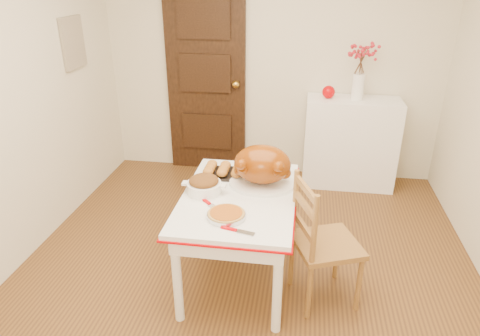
% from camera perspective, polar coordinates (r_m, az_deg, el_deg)
% --- Properties ---
extents(floor, '(3.50, 4.00, 0.00)m').
position_cam_1_polar(floor, '(3.27, 0.47, -14.96)').
color(floor, '#482C18').
rests_on(floor, ground).
extents(wall_back, '(3.50, 0.00, 2.50)m').
position_cam_1_polar(wall_back, '(4.58, 4.29, 14.16)').
color(wall_back, beige).
rests_on(wall_back, ground).
extents(door_back, '(0.85, 0.06, 2.06)m').
position_cam_1_polar(door_back, '(4.70, -4.53, 11.70)').
color(door_back, black).
rests_on(door_back, ground).
extents(photo_board, '(0.03, 0.35, 0.45)m').
position_cam_1_polar(photo_board, '(4.28, -21.30, 15.27)').
color(photo_board, '#B3AB88').
rests_on(photo_board, ground).
extents(sideboard, '(0.93, 0.41, 0.93)m').
position_cam_1_polar(sideboard, '(4.59, 14.37, 3.25)').
color(sideboard, white).
rests_on(sideboard, floor).
extents(kitchen_table, '(0.79, 1.15, 0.69)m').
position_cam_1_polar(kitchen_table, '(3.13, -0.14, -9.13)').
color(kitchen_table, white).
rests_on(kitchen_table, floor).
extents(chair_oak, '(0.53, 0.53, 0.92)m').
position_cam_1_polar(chair_oak, '(2.94, 11.48, -9.54)').
color(chair_oak, brown).
rests_on(chair_oak, floor).
extents(berry_vase, '(0.27, 0.27, 0.53)m').
position_cam_1_polar(berry_vase, '(4.39, 15.60, 12.08)').
color(berry_vase, white).
rests_on(berry_vase, sideboard).
extents(apple, '(0.13, 0.13, 0.13)m').
position_cam_1_polar(apple, '(4.41, 11.68, 9.86)').
color(apple, '#BE0004').
rests_on(apple, sideboard).
extents(turkey_platter, '(0.49, 0.41, 0.30)m').
position_cam_1_polar(turkey_platter, '(3.02, 2.97, 0.21)').
color(turkey_platter, '#853503').
rests_on(turkey_platter, kitchen_table).
extents(pumpkin_pie, '(0.29, 0.29, 0.05)m').
position_cam_1_polar(pumpkin_pie, '(2.68, -1.84, -6.13)').
color(pumpkin_pie, '#A24D13').
rests_on(pumpkin_pie, kitchen_table).
extents(stuffing_dish, '(0.34, 0.28, 0.12)m').
position_cam_1_polar(stuffing_dish, '(2.96, -4.81, -2.23)').
color(stuffing_dish, brown).
rests_on(stuffing_dish, kitchen_table).
extents(rolls_tray, '(0.31, 0.25, 0.08)m').
position_cam_1_polar(rolls_tray, '(3.22, -2.14, -0.25)').
color(rolls_tray, '#B36520').
rests_on(rolls_tray, kitchen_table).
extents(pie_server, '(0.22, 0.11, 0.01)m').
position_cam_1_polar(pie_server, '(2.56, -0.33, -8.32)').
color(pie_server, silver).
rests_on(pie_server, kitchen_table).
extents(carving_knife, '(0.24, 0.24, 0.01)m').
position_cam_1_polar(carving_knife, '(2.81, -3.60, -5.11)').
color(carving_knife, silver).
rests_on(carving_knife, kitchen_table).
extents(drinking_glass, '(0.07, 0.07, 0.10)m').
position_cam_1_polar(drinking_glass, '(3.30, 2.12, 0.62)').
color(drinking_glass, white).
rests_on(drinking_glass, kitchen_table).
extents(shaker_pair, '(0.10, 0.07, 0.09)m').
position_cam_1_polar(shaker_pair, '(3.26, 5.96, 0.08)').
color(shaker_pair, white).
rests_on(shaker_pair, kitchen_table).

